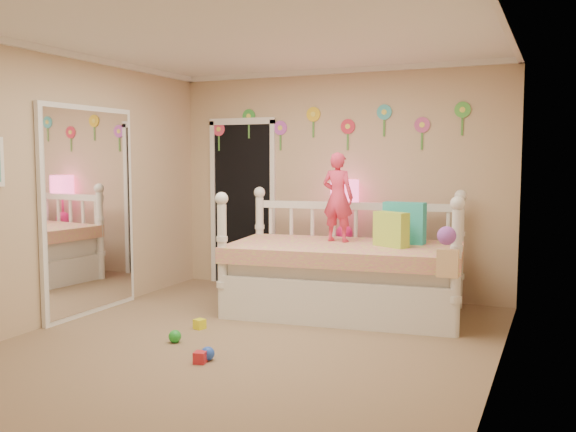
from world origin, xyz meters
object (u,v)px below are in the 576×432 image
at_px(daybed, 345,251).
at_px(table_lamp, 345,201).
at_px(child, 338,197).
at_px(nightstand, 344,269).

relative_size(daybed, table_lamp, 3.35).
height_order(daybed, table_lamp, table_lamp).
xyz_separation_m(child, nightstand, (-0.12, 0.56, -0.86)).
bearing_deg(table_lamp, daybed, -70.82).
xyz_separation_m(daybed, child, (-0.13, 0.16, 0.54)).
xyz_separation_m(nightstand, table_lamp, (0.00, -0.00, 0.78)).
bearing_deg(table_lamp, child, -78.23).
distance_m(daybed, nightstand, 0.83).
distance_m(daybed, child, 0.57).
height_order(daybed, nightstand, daybed).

